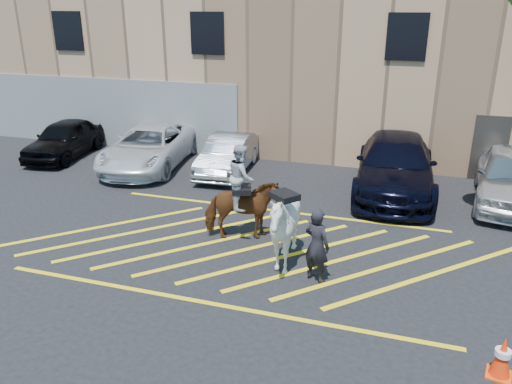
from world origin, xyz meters
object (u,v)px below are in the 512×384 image
(car_silver_sedan, at_px, (228,154))
(mounted_bay, at_px, (242,202))
(handler, at_px, (317,245))
(traffic_cone, at_px, (502,357))
(saddled_white, at_px, (284,228))
(car_white_pickup, at_px, (149,147))
(car_blue_suv, at_px, (395,165))
(car_black_suv, at_px, (65,139))
(car_white_suv, at_px, (512,177))

(car_silver_sedan, relative_size, mounted_bay, 1.58)
(handler, xyz_separation_m, traffic_cone, (3.39, -2.06, -0.46))
(handler, relative_size, saddled_white, 0.71)
(car_white_pickup, distance_m, car_blue_suv, 8.66)
(car_white_pickup, distance_m, mounted_bay, 7.04)
(car_white_pickup, xyz_separation_m, car_silver_sedan, (2.97, 0.26, -0.08))
(car_black_suv, relative_size, car_blue_suv, 0.71)
(car_blue_suv, relative_size, handler, 3.53)
(car_black_suv, distance_m, car_blue_suv, 12.42)
(car_white_pickup, distance_m, handler, 9.60)
(car_blue_suv, bearing_deg, car_white_pickup, 178.17)
(car_silver_sedan, distance_m, car_blue_suv, 5.70)
(car_blue_suv, relative_size, car_white_suv, 1.21)
(car_black_suv, xyz_separation_m, mounted_bay, (8.98, -4.90, 0.29))
(car_white_suv, bearing_deg, traffic_cone, -92.43)
(car_silver_sedan, height_order, handler, handler)
(car_black_suv, height_order, mounted_bay, mounted_bay)
(car_blue_suv, bearing_deg, mounted_bay, -128.05)
(car_white_suv, bearing_deg, car_black_suv, -174.38)
(car_white_suv, bearing_deg, mounted_bay, -138.89)
(handler, bearing_deg, car_blue_suv, -77.36)
(mounted_bay, relative_size, traffic_cone, 3.39)
(car_white_suv, height_order, mounted_bay, mounted_bay)
(traffic_cone, bearing_deg, saddled_white, 150.26)
(mounted_bay, bearing_deg, handler, -33.33)
(car_blue_suv, height_order, handler, car_blue_suv)
(car_black_suv, height_order, car_white_suv, car_white_suv)
(car_silver_sedan, bearing_deg, saddled_white, -63.28)
(handler, bearing_deg, mounted_bay, -9.08)
(car_silver_sedan, relative_size, car_blue_suv, 0.67)
(car_blue_suv, bearing_deg, car_white_suv, -3.86)
(mounted_bay, bearing_deg, car_black_suv, 151.35)
(car_black_suv, height_order, car_silver_sedan, car_black_suv)
(saddled_white, distance_m, traffic_cone, 4.87)
(car_black_suv, xyz_separation_m, car_white_pickup, (3.77, -0.18, 0.02))
(car_white_pickup, distance_m, saddled_white, 8.77)
(car_silver_sedan, distance_m, mounted_bay, 5.47)
(traffic_cone, bearing_deg, car_silver_sedan, 132.66)
(car_white_suv, distance_m, handler, 7.72)
(handler, xyz_separation_m, saddled_white, (-0.81, 0.34, 0.15))
(mounted_bay, height_order, saddled_white, mounted_bay)
(car_white_pickup, height_order, mounted_bay, mounted_bay)
(saddled_white, bearing_deg, traffic_cone, -29.74)
(car_black_suv, height_order, handler, handler)
(car_silver_sedan, height_order, car_white_suv, car_white_suv)
(car_black_suv, bearing_deg, car_white_pickup, -10.01)
(car_white_suv, distance_m, traffic_cone, 8.33)
(car_black_suv, relative_size, car_white_suv, 0.86)
(car_blue_suv, relative_size, mounted_bay, 2.36)
(car_white_suv, bearing_deg, saddled_white, -126.86)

